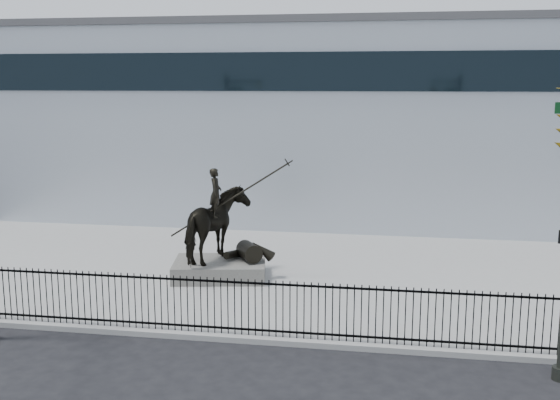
# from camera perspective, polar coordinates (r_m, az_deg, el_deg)

# --- Properties ---
(ground) EXTENTS (120.00, 120.00, 0.00)m
(ground) POSITION_cam_1_polar(r_m,az_deg,el_deg) (16.14, -2.36, -13.87)
(ground) COLOR black
(ground) RESTS_ON ground
(plaza) EXTENTS (30.00, 12.00, 0.15)m
(plaza) POSITION_cam_1_polar(r_m,az_deg,el_deg) (22.58, 1.32, -6.51)
(plaza) COLOR #959593
(plaza) RESTS_ON ground
(building) EXTENTS (44.00, 14.00, 9.00)m
(building) POSITION_cam_1_polar(r_m,az_deg,el_deg) (34.60, 4.46, 6.78)
(building) COLOR silver
(building) RESTS_ON ground
(picket_fence) EXTENTS (22.10, 0.10, 1.50)m
(picket_fence) POSITION_cam_1_polar(r_m,az_deg,el_deg) (16.94, -1.50, -9.38)
(picket_fence) COLOR black
(picket_fence) RESTS_ON plaza
(statue_plinth) EXTENTS (3.33, 2.57, 0.56)m
(statue_plinth) POSITION_cam_1_polar(r_m,az_deg,el_deg) (22.05, -5.26, -6.00)
(statue_plinth) COLOR #524F4B
(statue_plinth) RESTS_ON plaza
(equestrian_statue) EXTENTS (3.81, 2.71, 3.27)m
(equestrian_statue) POSITION_cam_1_polar(r_m,az_deg,el_deg) (21.68, -5.18, -2.28)
(equestrian_statue) COLOR black
(equestrian_statue) RESTS_ON statue_plinth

